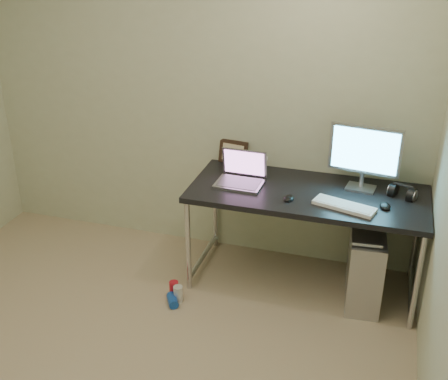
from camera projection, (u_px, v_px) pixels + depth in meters
wall_back at (198, 96)px, 4.22m from camera, size 3.50×0.02×2.50m
desk at (307, 201)px, 3.91m from camera, size 1.63×0.72×0.75m
tower_computer at (365, 266)px, 3.90m from camera, size 0.27×0.54×0.58m
cable_a at (364, 223)px, 4.19m from camera, size 0.01×0.16×0.69m
cable_b at (376, 228)px, 4.16m from camera, size 0.02×0.11×0.71m
can_red at (174, 289)px, 4.01m from camera, size 0.07×0.07×0.12m
can_white at (178, 294)px, 3.96m from camera, size 0.09×0.09×0.12m
can_blue at (173, 300)px, 3.94m from camera, size 0.12×0.14×0.07m
laptop at (241, 176)px, 3.99m from camera, size 0.33×0.28×0.23m
monitor at (365, 153)px, 3.81m from camera, size 0.49×0.17×0.46m
keyboard at (344, 206)px, 3.65m from camera, size 0.43×0.24×0.02m
mouse_right at (385, 205)px, 3.65m from camera, size 0.09×0.12×0.04m
mouse_left at (289, 197)px, 3.76m from camera, size 0.08×0.11×0.03m
headphones at (402, 193)px, 3.79m from camera, size 0.20×0.11×0.12m
picture_frame at (233, 152)px, 4.30m from camera, size 0.24×0.10×0.19m
webcam at (265, 160)px, 4.18m from camera, size 0.04×0.03×0.11m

